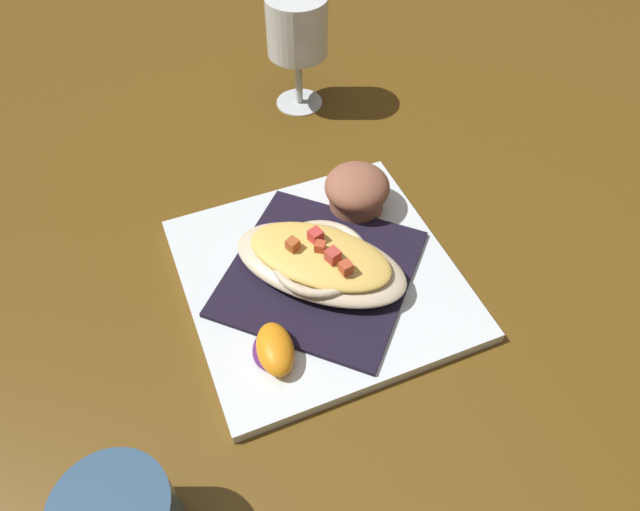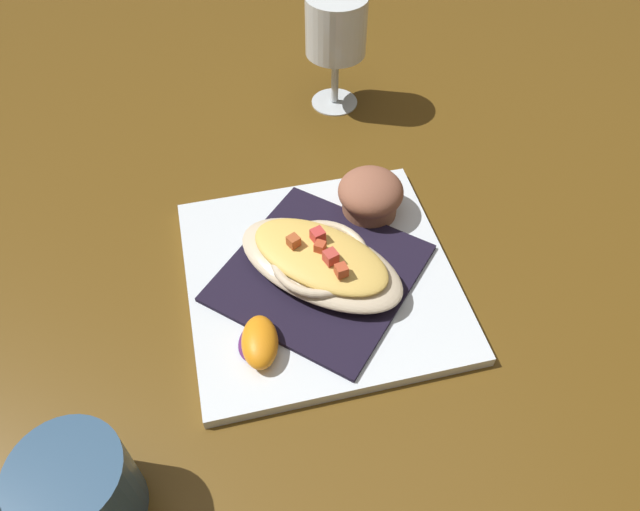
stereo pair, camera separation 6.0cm
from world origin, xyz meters
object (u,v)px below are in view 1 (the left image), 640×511
object	(u,v)px
orange_garnish	(275,349)
stemmed_glass	(297,32)
square_plate	(320,278)
muffin	(357,190)
gratin_dish	(320,260)

from	to	relation	value
orange_garnish	stemmed_glass	size ratio (longest dim) A/B	0.43
square_plate	stemmed_glass	world-z (taller)	stemmed_glass
muffin	orange_garnish	size ratio (longest dim) A/B	1.10
gratin_dish	square_plate	bearing A→B (deg)	16.72
orange_garnish	stemmed_glass	bearing A→B (deg)	-19.96
orange_garnish	stemmed_glass	xyz separation A→B (m)	(0.39, -0.14, 0.08)
muffin	orange_garnish	world-z (taller)	muffin
gratin_dish	muffin	world-z (taller)	muffin
square_plate	stemmed_glass	distance (m)	0.34
gratin_dish	orange_garnish	size ratio (longest dim) A/B	3.06
square_plate	orange_garnish	bearing A→B (deg)	138.49
gratin_dish	orange_garnish	bearing A→B (deg)	138.47
orange_garnish	stemmed_glass	world-z (taller)	stemmed_glass
muffin	orange_garnish	distance (m)	0.21
muffin	orange_garnish	xyz separation A→B (m)	(-0.16, 0.14, -0.02)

